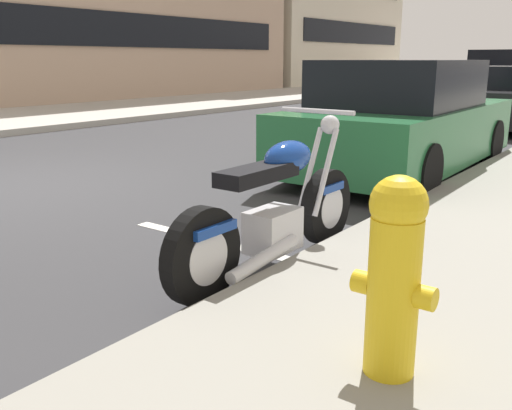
{
  "coord_description": "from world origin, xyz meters",
  "views": [
    {
      "loc": [
        -3.38,
        -6.27,
        1.47
      ],
      "look_at": [
        -0.36,
        -4.02,
        0.49
      ],
      "focal_mm": 39.81,
      "sensor_mm": 36.0,
      "label": 1
    }
  ],
  "objects": [
    {
      "name": "parked_car_across_street",
      "position": [
        3.72,
        -3.36,
        0.68
      ],
      "size": [
        4.27,
        1.88,
        1.45
      ],
      "rotation": [
        0.0,
        0.0,
        0.02
      ],
      "color": "#236638",
      "rests_on": "ground"
    },
    {
      "name": "parking_stall_stripe",
      "position": [
        0.0,
        -3.55,
        0.0
      ],
      "size": [
        0.12,
        2.2,
        0.01
      ],
      "primitive_type": "cube",
      "color": "silver",
      "rests_on": "ground"
    },
    {
      "name": "fire_hydrant",
      "position": [
        -1.25,
        -5.41,
        0.6
      ],
      "size": [
        0.24,
        0.36,
        0.88
      ],
      "color": "gold",
      "rests_on": "sidewalk_near_curb"
    },
    {
      "name": "car_opposite_curb",
      "position": [
        20.83,
        3.61,
        0.66
      ],
      "size": [
        4.72,
        2.05,
        1.39
      ],
      "rotation": [
        0.0,
        0.0,
        3.09
      ],
      "color": "silver",
      "rests_on": "ground"
    },
    {
      "name": "parked_motorcycle",
      "position": [
        -0.21,
        -4.08,
        0.42
      ],
      "size": [
        2.11,
        0.62,
        1.11
      ],
      "rotation": [
        0.0,
        0.0,
        -0.0
      ],
      "color": "black",
      "rests_on": "ground"
    },
    {
      "name": "sidewalk_far_curb",
      "position": [
        12.0,
        6.65,
        0.07
      ],
      "size": [
        120.0,
        5.0,
        0.14
      ],
      "primitive_type": "cube",
      "color": "#ADA89E",
      "rests_on": "ground"
    }
  ]
}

